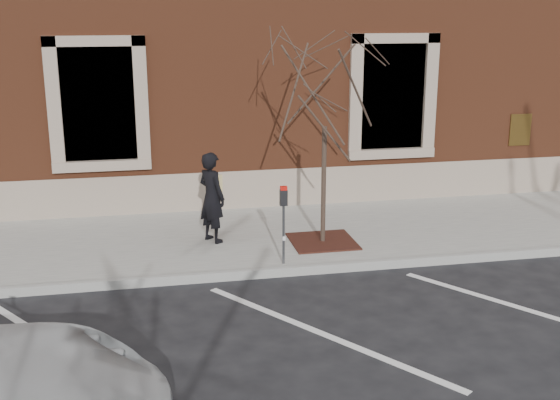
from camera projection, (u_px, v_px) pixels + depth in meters
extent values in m
plane|color=#28282B|center=(287.00, 274.00, 11.46)|extent=(120.00, 120.00, 0.00)
cube|color=#B8B7AD|center=(268.00, 237.00, 13.09)|extent=(40.00, 3.50, 0.15)
cube|color=#9E9E99|center=(288.00, 271.00, 11.39)|extent=(40.00, 0.12, 0.15)
cube|color=brown|center=(224.00, 16.00, 17.72)|extent=(40.00, 8.50, 8.00)
cube|color=gray|center=(252.00, 189.00, 14.65)|extent=(40.00, 0.06, 0.80)
cube|color=black|center=(99.00, 103.00, 13.70)|extent=(1.40, 0.30, 2.20)
cube|color=gray|center=(103.00, 165.00, 13.86)|extent=(1.90, 0.20, 0.20)
cube|color=black|center=(390.00, 96.00, 14.84)|extent=(1.40, 0.30, 2.20)
cube|color=gray|center=(391.00, 153.00, 15.00)|extent=(1.90, 0.20, 0.20)
imported|color=black|center=(212.00, 197.00, 12.42)|extent=(0.65, 0.71, 1.63)
cylinder|color=#595B60|center=(284.00, 235.00, 11.40)|extent=(0.04, 0.04, 0.99)
cube|color=black|center=(284.00, 198.00, 11.23)|extent=(0.12, 0.09, 0.26)
cube|color=red|center=(284.00, 188.00, 11.19)|extent=(0.11, 0.09, 0.06)
cube|color=white|center=(284.00, 238.00, 11.37)|extent=(0.05, 0.00, 0.07)
cube|color=#441E15|center=(323.00, 241.00, 12.57)|extent=(1.13, 1.13, 0.03)
cylinder|color=#402F27|center=(324.00, 186.00, 12.29)|extent=(0.08, 0.08, 2.09)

